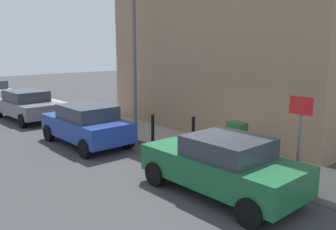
{
  "coord_description": "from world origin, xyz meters",
  "views": [
    {
      "loc": [
        -6.72,
        -6.37,
        3.58
      ],
      "look_at": [
        1.49,
        2.81,
        1.2
      ],
      "focal_mm": 37.63,
      "sensor_mm": 36.0,
      "label": 1
    }
  ],
  "objects": [
    {
      "name": "ground",
      "position": [
        0.0,
        0.0,
        0.0
      ],
      "size": [
        80.0,
        80.0,
        0.0
      ],
      "primitive_type": "plane",
      "color": "#38383A"
    },
    {
      "name": "bollard_far_kerb",
      "position": [
        1.24,
        3.37,
        0.7
      ],
      "size": [
        0.14,
        0.14,
        1.04
      ],
      "color": "black",
      "rests_on": "sidewalk"
    },
    {
      "name": "car_green",
      "position": [
        -0.27,
        -1.14,
        0.77
      ],
      "size": [
        1.93,
        4.07,
        1.49
      ],
      "rotation": [
        0.0,
        0.0,
        1.57
      ],
      "color": "#195933",
      "rests_on": "ground"
    },
    {
      "name": "bollard_near_cabinet",
      "position": [
        2.03,
        2.07,
        0.7
      ],
      "size": [
        0.14,
        0.14,
        1.04
      ],
      "color": "black",
      "rests_on": "sidewalk"
    },
    {
      "name": "sidewalk",
      "position": [
        2.1,
        6.0,
        0.07
      ],
      "size": [
        2.21,
        30.0,
        0.15
      ],
      "primitive_type": "cube",
      "color": "gray",
      "rests_on": "ground"
    },
    {
      "name": "car_grey",
      "position": [
        -0.45,
        11.16,
        0.77
      ],
      "size": [
        2.05,
        4.32,
        1.47
      ],
      "rotation": [
        0.0,
        0.0,
        1.6
      ],
      "color": "slate",
      "rests_on": "ground"
    },
    {
      "name": "utility_cabinet",
      "position": [
        1.93,
        0.1,
        0.68
      ],
      "size": [
        0.46,
        0.61,
        1.15
      ],
      "color": "#1E4C28",
      "rests_on": "sidewalk"
    },
    {
      "name": "corner_building",
      "position": [
        7.09,
        3.29,
        4.74
      ],
      "size": [
        7.88,
        10.59,
        9.47
      ],
      "color": "#937256",
      "rests_on": "ground"
    },
    {
      "name": "lamppost",
      "position": [
        2.13,
        5.61,
        3.3
      ],
      "size": [
        0.2,
        0.44,
        5.72
      ],
      "color": "#59595B",
      "rests_on": "sidewalk"
    },
    {
      "name": "street_sign",
      "position": [
        1.24,
        -2.29,
        1.66
      ],
      "size": [
        0.08,
        0.6,
        2.3
      ],
      "color": "#59595B",
      "rests_on": "sidewalk"
    },
    {
      "name": "car_blue",
      "position": [
        -0.51,
        5.09,
        0.79
      ],
      "size": [
        1.9,
        3.96,
        1.51
      ],
      "rotation": [
        0.0,
        0.0,
        1.57
      ],
      "color": "navy",
      "rests_on": "ground"
    }
  ]
}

